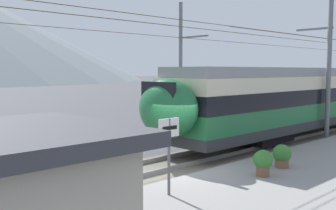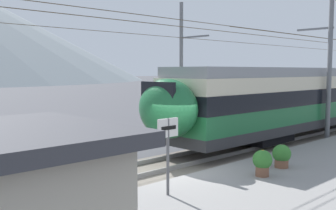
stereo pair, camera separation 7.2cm
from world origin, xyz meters
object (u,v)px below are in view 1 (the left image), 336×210
at_px(catenary_mast_far_side, 182,63).
at_px(platform_sign, 169,139).
at_px(potted_plant_platform_edge, 263,161).
at_px(catenary_mast_mid, 327,65).
at_px(train_near_platform, 334,94).
at_px(potted_plant_by_shelter, 282,155).

bearing_deg(catenary_mast_far_side, platform_sign, -136.96).
bearing_deg(potted_plant_platform_edge, catenary_mast_mid, 13.93).
xyz_separation_m(train_near_platform, catenary_mast_mid, (-4.67, -1.57, 1.78)).
height_order(platform_sign, potted_plant_platform_edge, platform_sign).
relative_size(potted_plant_platform_edge, potted_plant_by_shelter, 1.05).
xyz_separation_m(catenary_mast_far_side, platform_sign, (-11.35, -10.60, -2.34)).
bearing_deg(catenary_mast_mid, potted_plant_by_shelter, -164.82).
relative_size(train_near_platform, catenary_mast_mid, 0.66).
height_order(catenary_mast_mid, platform_sign, catenary_mast_mid).
bearing_deg(platform_sign, potted_plant_by_shelter, -6.02).
relative_size(catenary_mast_far_side, platform_sign, 22.45).
bearing_deg(train_near_platform, potted_plant_platform_edge, -164.52).
distance_m(train_near_platform, potted_plant_platform_edge, 14.67).
xyz_separation_m(catenary_mast_far_side, potted_plant_platform_edge, (-7.90, -11.29, -3.38)).
bearing_deg(potted_plant_by_shelter, platform_sign, 173.98).
distance_m(catenary_mast_mid, potted_plant_platform_edge, 10.19).
relative_size(catenary_mast_far_side, potted_plant_by_shelter, 57.88).
xyz_separation_m(catenary_mast_mid, potted_plant_platform_edge, (-9.40, -2.33, -3.16)).
distance_m(catenary_mast_mid, catenary_mast_far_side, 9.09).
xyz_separation_m(platform_sign, potted_plant_platform_edge, (3.45, -0.69, -1.04)).
xyz_separation_m(train_near_platform, platform_sign, (-17.52, -3.21, -0.34)).
xyz_separation_m(catenary_mast_mid, platform_sign, (-12.85, -1.64, -2.12)).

